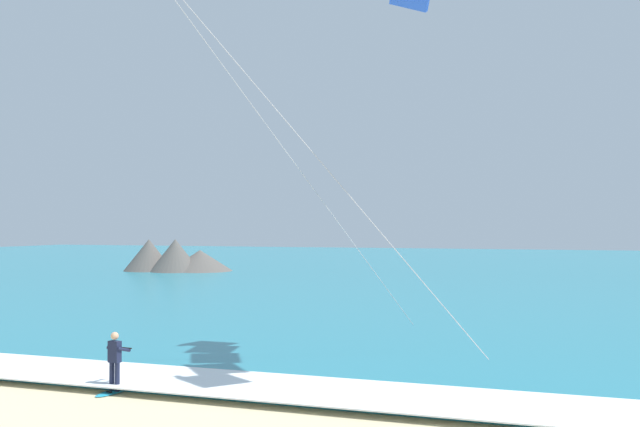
% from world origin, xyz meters
% --- Properties ---
extents(sea, '(200.00, 120.00, 0.20)m').
position_xyz_m(sea, '(0.00, 73.71, 0.10)').
color(sea, teal).
rests_on(sea, ground).
extents(surf_foam, '(200.00, 3.16, 0.04)m').
position_xyz_m(surf_foam, '(0.00, 14.71, 0.22)').
color(surf_foam, white).
rests_on(surf_foam, sea).
extents(surfboard, '(0.64, 1.45, 0.09)m').
position_xyz_m(surfboard, '(-0.57, 13.54, 0.03)').
color(surfboard, '#239EC6').
rests_on(surfboard, ground).
extents(kitesurfer, '(0.57, 0.57, 1.69)m').
position_xyz_m(kitesurfer, '(-0.57, 13.55, 0.94)').
color(kitesurfer, '#191E38').
rests_on(kitesurfer, ground).
extents(headland_left, '(11.12, 8.72, 3.38)m').
position_xyz_m(headland_left, '(-24.57, 57.76, 1.35)').
color(headland_left, '#56514C').
rests_on(headland_left, ground).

